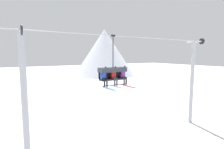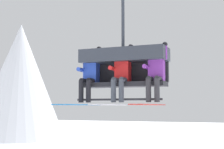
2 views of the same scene
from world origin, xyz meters
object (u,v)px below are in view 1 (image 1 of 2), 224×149
chairlift_chair (112,71)px  skier_red (114,76)px  skier_blue (104,77)px  skier_purple (123,75)px  lift_tower_far (192,80)px  lift_tower_near (25,100)px

chairlift_chair → skier_red: size_ratio=1.96×
skier_red → skier_blue: bearing=180.0°
chairlift_chair → skier_purple: bearing=-15.6°
skier_red → skier_purple: bearing=0.0°
skier_purple → lift_tower_far: bearing=5.9°
lift_tower_far → skier_blue: size_ratio=4.99×
lift_tower_near → skier_purple: 6.31m
lift_tower_far → skier_red: (-9.77, -0.92, 1.11)m
chairlift_chair → skier_purple: 0.85m
skier_red → lift_tower_near: bearing=170.3°
skier_red → chairlift_chair: bearing=90.9°
lift_tower_far → skier_blue: (-10.53, -0.92, 1.11)m
lift_tower_near → skier_purple: (6.14, -0.92, 1.11)m
chairlift_chair → skier_red: (0.00, -0.21, -0.30)m
skier_purple → chairlift_chair: bearing=164.4°
skier_blue → skier_red: bearing=0.0°
skier_blue → lift_tower_far: bearing=5.0°
skier_blue → skier_purple: (1.52, 0.00, 0.00)m
lift_tower_far → skier_blue: 10.63m
lift_tower_far → skier_purple: (-9.01, -0.92, 1.11)m
skier_purple → skier_blue: bearing=180.0°
chairlift_chair → skier_blue: (-0.76, -0.21, -0.30)m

